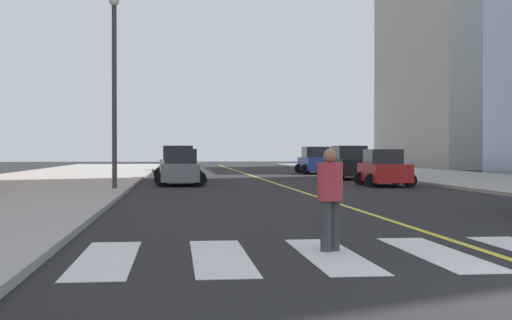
# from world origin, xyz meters

# --- Properties ---
(crosswalk_paint) EXTENTS (13.50, 4.00, 0.01)m
(crosswalk_paint) POSITION_xyz_m (0.00, 4.00, 0.01)
(crosswalk_paint) COLOR silver
(crosswalk_paint) RESTS_ON ground
(lane_divider_paint) EXTENTS (0.16, 80.00, 0.01)m
(lane_divider_paint) POSITION_xyz_m (0.00, 40.00, 0.01)
(lane_divider_paint) COLOR yellow
(lane_divider_paint) RESTS_ON ground
(parking_garage_concrete) EXTENTS (18.00, 24.00, 21.28)m
(parking_garage_concrete) POSITION_xyz_m (28.06, 65.20, 10.64)
(parking_garage_concrete) COLOR #9E9B93
(parking_garage_concrete) RESTS_ON ground
(car_gray_nearest) EXTENTS (2.61, 4.11, 1.82)m
(car_gray_nearest) POSITION_xyz_m (-4.97, 27.88, 0.85)
(car_gray_nearest) COLOR slate
(car_gray_nearest) RESTS_ON ground
(car_red_second) EXTENTS (2.63, 4.10, 1.80)m
(car_red_second) POSITION_xyz_m (4.90, 26.23, 0.84)
(car_red_second) COLOR red
(car_red_second) RESTS_ON ground
(car_white_third) EXTENTS (2.86, 4.56, 2.03)m
(car_white_third) POSITION_xyz_m (-5.10, 35.30, 0.95)
(car_white_third) COLOR silver
(car_white_third) RESTS_ON ground
(car_blue_fourth) EXTENTS (2.86, 4.58, 2.05)m
(car_blue_fourth) POSITION_xyz_m (5.32, 45.14, 0.96)
(car_blue_fourth) COLOR #2D479E
(car_blue_fourth) RESTS_ON ground
(car_black_sixth) EXTENTS (2.88, 4.58, 2.04)m
(car_black_sixth) POSITION_xyz_m (5.33, 34.73, 0.95)
(car_black_sixth) COLOR black
(car_black_sixth) RESTS_ON ground
(car_green_seventh) EXTENTS (2.76, 4.33, 1.90)m
(car_green_seventh) POSITION_xyz_m (-5.27, 53.34, 0.89)
(car_green_seventh) COLOR #236B42
(car_green_seventh) RESTS_ON ground
(pedestrian_crossing) EXTENTS (0.43, 0.43, 1.74)m
(pedestrian_crossing) POSITION_xyz_m (-2.61, 4.42, 0.96)
(pedestrian_crossing) COLOR #38383D
(pedestrian_crossing) RESTS_ON ground
(street_lamp) EXTENTS (0.44, 0.44, 8.06)m
(street_lamp) POSITION_xyz_m (-7.78, 22.60, 4.86)
(street_lamp) COLOR #38383D
(street_lamp) RESTS_ON sidewalk_kerb_west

